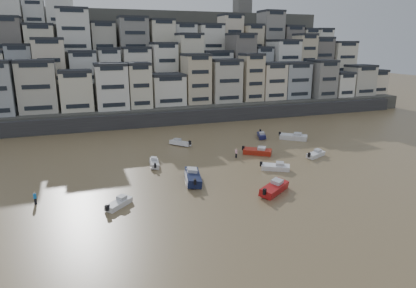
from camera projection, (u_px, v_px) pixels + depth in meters
name	position (u px, v px, depth m)	size (l,w,h in m)	color
ground	(239.00, 276.00, 33.43)	(400.00, 400.00, 0.00)	olive
harbor_wall	(170.00, 118.00, 95.26)	(140.00, 3.00, 3.50)	#38383A
hillside	(155.00, 65.00, 130.03)	(141.04, 66.00, 50.00)	#4C4C47
boat_a	(274.00, 187.00, 51.93)	(6.33, 2.07, 1.73)	#A91415
boat_b	(276.00, 166.00, 61.19)	(5.02, 1.64, 1.37)	white
boat_c	(193.00, 176.00, 56.08)	(7.15, 2.34, 1.95)	#121A3A
boat_d	(316.00, 154.00, 68.42)	(4.83, 1.58, 1.32)	white
boat_e	(257.00, 151.00, 69.84)	(5.76, 1.88, 1.57)	#A92314
boat_f	(154.00, 162.00, 63.28)	(4.81, 1.57, 1.31)	silver
boat_g	(294.00, 136.00, 80.55)	(6.30, 2.06, 1.72)	silver
boat_h	(180.00, 142.00, 76.17)	(5.04, 1.65, 1.38)	silver
boat_i	(261.00, 135.00, 82.38)	(5.07, 1.66, 1.38)	#151744
boat_j	(119.00, 202.00, 47.52)	(4.46, 1.46, 1.22)	white
person_blue	(35.00, 198.00, 48.19)	(0.44, 0.44, 1.74)	blue
person_pink	(236.00, 153.00, 67.91)	(0.44, 0.44, 1.74)	#F2ABC0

